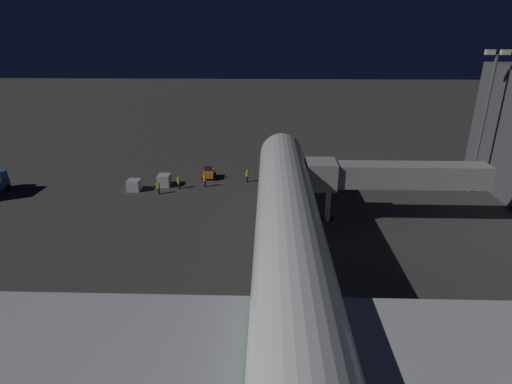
# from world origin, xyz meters

# --- Properties ---
(ground_plane) EXTENTS (320.00, 320.00, 0.00)m
(ground_plane) POSITION_xyz_m (0.00, 0.00, 0.00)
(ground_plane) COLOR #383533
(airliner_at_gate) EXTENTS (57.69, 69.13, 20.17)m
(airliner_at_gate) POSITION_xyz_m (-0.00, 7.91, 5.48)
(airliner_at_gate) COLOR silver
(airliner_at_gate) RESTS_ON ground_plane
(jet_bridge) EXTENTS (19.74, 3.40, 7.12)m
(jet_bridge) POSITION_xyz_m (-10.75, -16.21, 5.58)
(jet_bridge) COLOR #9E9E99
(jet_bridge) RESTS_ON ground_plane
(apron_floodlight_mast) EXTENTS (2.90, 0.50, 18.13)m
(apron_floodlight_mast) POSITION_xyz_m (-25.50, -25.96, 10.51)
(apron_floodlight_mast) COLOR #59595E
(apron_floodlight_mast) RESTS_ON ground_plane
(pushback_tug) EXTENTS (1.86, 2.28, 1.95)m
(pushback_tug) POSITION_xyz_m (10.31, -30.05, 0.78)
(pushback_tug) COLOR orange
(pushback_tug) RESTS_ON ground_plane
(baggage_container_near_belt) EXTENTS (1.67, 1.73, 1.49)m
(baggage_container_near_belt) POSITION_xyz_m (19.79, -25.06, 0.74)
(baggage_container_near_belt) COLOR #B7BABF
(baggage_container_near_belt) RESTS_ON ground_plane
(baggage_container_mid_row) EXTENTS (1.65, 1.84, 1.63)m
(baggage_container_mid_row) POSITION_xyz_m (16.11, -26.88, 0.81)
(baggage_container_mid_row) COLOR #B7BABF
(baggage_container_mid_row) RESTS_ON ground_plane
(ground_crew_near_nose_gear) EXTENTS (0.40, 0.40, 1.73)m
(ground_crew_near_nose_gear) POSITION_xyz_m (16.13, -23.79, 0.95)
(ground_crew_near_nose_gear) COLOR black
(ground_crew_near_nose_gear) RESTS_ON ground_plane
(ground_crew_by_belt_loader) EXTENTS (0.40, 0.40, 1.77)m
(ground_crew_by_belt_loader) POSITION_xyz_m (13.86, -25.80, 0.97)
(ground_crew_by_belt_loader) COLOR black
(ground_crew_by_belt_loader) RESTS_ON ground_plane
(ground_crew_marshaller_fwd) EXTENTS (0.40, 0.40, 1.83)m
(ground_crew_marshaller_fwd) POSITION_xyz_m (4.64, -28.76, 1.01)
(ground_crew_marshaller_fwd) COLOR black
(ground_crew_marshaller_fwd) RESTS_ON ground_plane
(ground_crew_under_port_wing) EXTENTS (0.40, 0.40, 1.90)m
(ground_crew_under_port_wing) POSITION_xyz_m (10.40, -26.60, 1.05)
(ground_crew_under_port_wing) COLOR black
(ground_crew_under_port_wing) RESTS_ON ground_plane
(traffic_cone_nose_port) EXTENTS (0.36, 0.36, 0.55)m
(traffic_cone_nose_port) POSITION_xyz_m (-2.20, -26.10, 0.28)
(traffic_cone_nose_port) COLOR orange
(traffic_cone_nose_port) RESTS_ON ground_plane
(traffic_cone_nose_starboard) EXTENTS (0.36, 0.36, 0.55)m
(traffic_cone_nose_starboard) POSITION_xyz_m (2.20, -26.10, 0.28)
(traffic_cone_nose_starboard) COLOR orange
(traffic_cone_nose_starboard) RESTS_ON ground_plane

